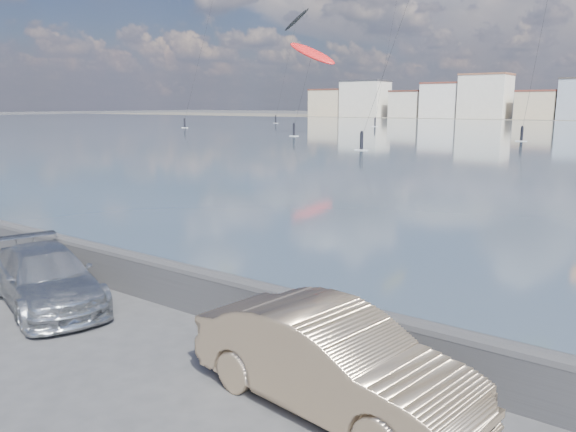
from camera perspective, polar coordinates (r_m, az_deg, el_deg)
The scene contains 6 objects.
ground at distance 11.02m, azimuth -17.27°, elevation -14.03°, with size 700.00×700.00×0.00m, color #333335.
seawall at distance 12.44m, azimuth -7.34°, elevation -7.74°, with size 400.00×0.36×1.08m.
car_silver at distance 14.27m, azimuth -23.34°, elevation -5.75°, with size 1.87×4.60×1.33m, color #B2B5BA.
car_champagne at distance 8.87m, azimuth 4.49°, elevation -14.38°, with size 1.65×4.74×1.56m, color tan.
kitesurfer_0 at distance 89.27m, azimuth 2.45°, elevation 16.06°, with size 8.24×7.84×14.80m.
kitesurfer_3 at distance 152.62m, azimuth 0.85°, elevation 19.18°, with size 8.44×11.99×29.20m.
Camera 1 is at (8.18, -5.77, 4.61)m, focal length 35.00 mm.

